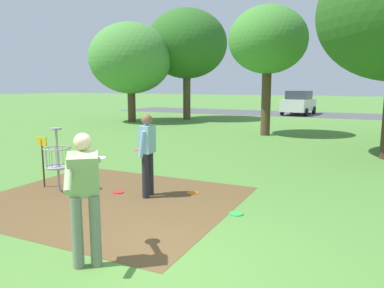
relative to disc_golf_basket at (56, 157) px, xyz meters
The scene contains 13 objects.
ground_plane 4.32m from the disc_golf_basket, 29.80° to the right, with size 160.00×160.00×0.00m, color #518438.
dirt_tee_pad 1.60m from the disc_golf_basket, ahead, with size 4.93×4.28×0.01m, color brown.
disc_golf_basket is the anchor object (origin of this frame).
player_foreground_watching 3.78m from the disc_golf_basket, 39.29° to the right, with size 0.61×1.12×1.71m.
player_throwing 2.08m from the disc_golf_basket, 13.96° to the left, with size 0.42×0.48×1.71m.
frisbee_near_basket 3.05m from the disc_golf_basket, 21.54° to the left, with size 0.24×0.24×0.02m, color orange.
frisbee_mid_grass 4.08m from the disc_golf_basket, ahead, with size 0.25×0.25×0.02m, color green.
frisbee_far_left 1.55m from the disc_golf_basket, 18.86° to the left, with size 0.24×0.24×0.02m, color red.
tree_near_right 17.72m from the disc_golf_basket, 106.88° to the left, with size 5.25×5.25×7.16m.
tree_mid_center 11.61m from the disc_golf_basket, 80.88° to the left, with size 3.50×3.50×5.75m.
tree_far_right 15.80m from the disc_golf_basket, 118.61° to the left, with size 5.05×5.05×6.04m.
parking_lot_strip 24.70m from the disc_golf_basket, 81.41° to the left, with size 36.00×6.00×0.01m, color #4C4C51.
parked_car_leftmost 23.92m from the disc_golf_basket, 87.56° to the left, with size 2.22×4.32×1.84m.
Camera 1 is at (2.36, -3.73, 2.29)m, focal length 34.87 mm.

